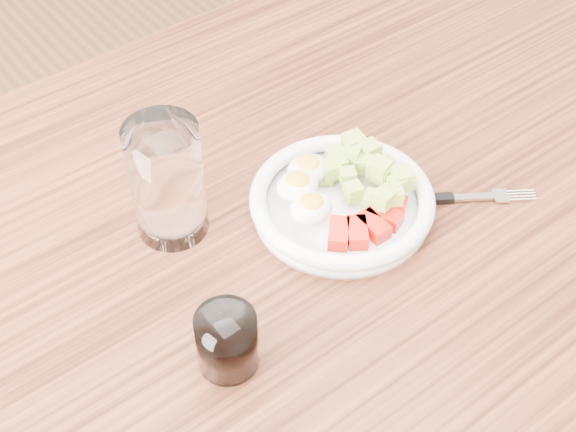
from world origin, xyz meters
name	(u,v)px	position (x,y,z in m)	size (l,w,h in m)	color
dining_table	(299,291)	(0.00, 0.00, 0.67)	(1.50, 0.90, 0.77)	brown
bowl	(341,198)	(0.06, 0.00, 0.79)	(0.21, 0.21, 0.05)	white
fork	(437,199)	(0.16, -0.05, 0.77)	(0.16, 0.12, 0.01)	black
water_glass	(167,181)	(-0.11, 0.10, 0.84)	(0.08, 0.08, 0.14)	white
coffee_glass	(227,341)	(-0.16, -0.09, 0.80)	(0.06, 0.06, 0.07)	white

